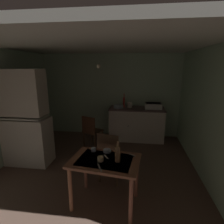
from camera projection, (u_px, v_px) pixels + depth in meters
name	position (u px, v px, depth m)	size (l,w,h in m)	color
ground_plane	(99.00, 165.00, 3.85)	(4.93, 4.93, 0.00)	brown
wall_back	(111.00, 95.00, 5.38)	(4.03, 0.10, 2.36)	#B2D2B4
wall_left	(4.00, 107.00, 3.82)	(0.10, 3.78, 2.36)	#B2CEB7
wall_right	(207.00, 114.00, 3.31)	(0.10, 3.78, 2.36)	#B0D3B0
ceiling_slab	(97.00, 43.00, 3.26)	(4.03, 3.78, 0.10)	silver
hutch_cabinet	(26.00, 121.00, 3.74)	(0.91, 0.49, 1.97)	beige
counter_cabinet	(136.00, 124.00, 5.10)	(1.50, 0.64, 0.90)	beige
sink_basin	(153.00, 106.00, 4.92)	(0.44, 0.34, 0.15)	silver
hand_pump	(124.00, 101.00, 5.04)	(0.05, 0.27, 0.39)	#B21E19
mixing_bowl_counter	(119.00, 107.00, 5.00)	(0.26, 0.26, 0.08)	#9EB2C6
stoneware_crock	(130.00, 105.00, 5.04)	(0.13, 0.13, 0.14)	beige
dining_table	(105.00, 167.00, 2.63)	(1.05, 0.78, 0.73)	brown
chair_far_side	(110.00, 156.00, 3.20)	(0.48, 0.48, 0.93)	#4C3622
chair_by_counter	(92.00, 131.00, 4.58)	(0.52, 0.52, 0.83)	#492F1B
serving_bowl_wide	(107.00, 151.00, 2.83)	(0.12, 0.12, 0.04)	#9EB2C6
teacup_mint	(100.00, 159.00, 2.56)	(0.09, 0.09, 0.06)	beige
teacup_cream	(93.00, 150.00, 2.86)	(0.08, 0.08, 0.06)	#9EB2C6
glass_bottle	(118.00, 153.00, 2.53)	(0.08, 0.08, 0.30)	olive
table_knife	(100.00, 168.00, 2.39)	(0.20, 0.02, 0.01)	silver
teaspoon_near_bowl	(106.00, 157.00, 2.68)	(0.14, 0.02, 0.01)	beige
teaspoon_by_cup	(132.00, 155.00, 2.74)	(0.15, 0.02, 0.01)	beige
pendant_bulb	(99.00, 66.00, 3.41)	(0.08, 0.08, 0.08)	#F9EFCC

